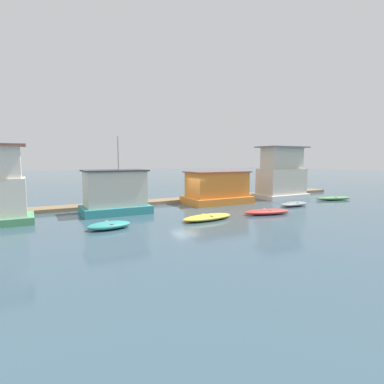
{
  "coord_description": "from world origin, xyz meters",
  "views": [
    {
      "loc": [
        -12.26,
        -23.54,
        4.2
      ],
      "look_at": [
        0.0,
        -1.0,
        1.4
      ],
      "focal_mm": 28.0,
      "sensor_mm": 36.0,
      "label": 1
    }
  ],
  "objects_px": {
    "houseboat_white": "(281,175)",
    "dinghy_red": "(267,212)",
    "houseboat_orange": "(217,188)",
    "dinghy_grey": "(294,204)",
    "dinghy_teal": "(109,225)",
    "dinghy_green": "(333,198)",
    "mooring_post_far_left": "(273,190)",
    "houseboat_teal": "(115,193)",
    "dinghy_yellow": "(207,217)"
  },
  "relations": [
    {
      "from": "houseboat_white",
      "to": "dinghy_red",
      "type": "bearing_deg",
      "value": -140.49
    },
    {
      "from": "houseboat_orange",
      "to": "dinghy_grey",
      "type": "xyz_separation_m",
      "value": [
        5.08,
        -4.88,
        -1.25
      ]
    },
    {
      "from": "houseboat_white",
      "to": "dinghy_teal",
      "type": "xyz_separation_m",
      "value": [
        -19.94,
        -5.8,
        -2.25
      ]
    },
    {
      "from": "dinghy_teal",
      "to": "dinghy_green",
      "type": "relative_size",
      "value": 0.68
    },
    {
      "from": "dinghy_red",
      "to": "dinghy_grey",
      "type": "bearing_deg",
      "value": 21.35
    },
    {
      "from": "houseboat_orange",
      "to": "houseboat_white",
      "type": "distance_m",
      "value": 8.31
    },
    {
      "from": "houseboat_orange",
      "to": "dinghy_green",
      "type": "xyz_separation_m",
      "value": [
        11.79,
        -3.97,
        -1.24
      ]
    },
    {
      "from": "dinghy_grey",
      "to": "mooring_post_far_left",
      "type": "relative_size",
      "value": 2.1
    },
    {
      "from": "dinghy_green",
      "to": "mooring_post_far_left",
      "type": "xyz_separation_m",
      "value": [
        -3.25,
        5.42,
        0.55
      ]
    },
    {
      "from": "dinghy_teal",
      "to": "mooring_post_far_left",
      "type": "bearing_deg",
      "value": 20.0
    },
    {
      "from": "houseboat_teal",
      "to": "houseboat_white",
      "type": "height_order",
      "value": "houseboat_teal"
    },
    {
      "from": "dinghy_yellow",
      "to": "dinghy_green",
      "type": "bearing_deg",
      "value": 8.48
    },
    {
      "from": "houseboat_teal",
      "to": "houseboat_orange",
      "type": "bearing_deg",
      "value": 4.41
    },
    {
      "from": "dinghy_grey",
      "to": "dinghy_yellow",
      "type": "bearing_deg",
      "value": -171.05
    },
    {
      "from": "dinghy_green",
      "to": "dinghy_red",
      "type": "bearing_deg",
      "value": -166.25
    },
    {
      "from": "dinghy_yellow",
      "to": "mooring_post_far_left",
      "type": "bearing_deg",
      "value": 30.27
    },
    {
      "from": "mooring_post_far_left",
      "to": "dinghy_red",
      "type": "bearing_deg",
      "value": -135.5
    },
    {
      "from": "houseboat_teal",
      "to": "houseboat_orange",
      "type": "distance_m",
      "value": 10.03
    },
    {
      "from": "dinghy_teal",
      "to": "dinghy_green",
      "type": "xyz_separation_m",
      "value": [
        23.49,
        1.94,
        -0.02
      ]
    },
    {
      "from": "houseboat_white",
      "to": "houseboat_teal",
      "type": "bearing_deg",
      "value": -177.94
    },
    {
      "from": "houseboat_white",
      "to": "dinghy_grey",
      "type": "bearing_deg",
      "value": -123.6
    },
    {
      "from": "houseboat_orange",
      "to": "dinghy_green",
      "type": "distance_m",
      "value": 12.5
    },
    {
      "from": "houseboat_orange",
      "to": "dinghy_red",
      "type": "height_order",
      "value": "houseboat_orange"
    },
    {
      "from": "dinghy_teal",
      "to": "dinghy_yellow",
      "type": "distance_m",
      "value": 6.66
    },
    {
      "from": "dinghy_red",
      "to": "dinghy_grey",
      "type": "xyz_separation_m",
      "value": [
        4.97,
        1.94,
        -0.01
      ]
    },
    {
      "from": "houseboat_white",
      "to": "dinghy_teal",
      "type": "height_order",
      "value": "houseboat_white"
    },
    {
      "from": "houseboat_orange",
      "to": "mooring_post_far_left",
      "type": "xyz_separation_m",
      "value": [
        8.54,
        1.46,
        -0.69
      ]
    },
    {
      "from": "houseboat_teal",
      "to": "dinghy_grey",
      "type": "relative_size",
      "value": 1.86
    },
    {
      "from": "houseboat_teal",
      "to": "dinghy_grey",
      "type": "height_order",
      "value": "houseboat_teal"
    },
    {
      "from": "dinghy_teal",
      "to": "dinghy_grey",
      "type": "relative_size",
      "value": 0.87
    },
    {
      "from": "houseboat_orange",
      "to": "houseboat_teal",
      "type": "bearing_deg",
      "value": -175.59
    },
    {
      "from": "dinghy_teal",
      "to": "dinghy_yellow",
      "type": "relative_size",
      "value": 0.69
    },
    {
      "from": "houseboat_teal",
      "to": "dinghy_yellow",
      "type": "bearing_deg",
      "value": -49.12
    },
    {
      "from": "dinghy_green",
      "to": "mooring_post_far_left",
      "type": "distance_m",
      "value": 6.35
    },
    {
      "from": "dinghy_teal",
      "to": "mooring_post_far_left",
      "type": "distance_m",
      "value": 21.54
    },
    {
      "from": "dinghy_green",
      "to": "dinghy_grey",
      "type": "bearing_deg",
      "value": -172.23
    },
    {
      "from": "dinghy_red",
      "to": "mooring_post_far_left",
      "type": "height_order",
      "value": "mooring_post_far_left"
    },
    {
      "from": "houseboat_white",
      "to": "dinghy_grey",
      "type": "xyz_separation_m",
      "value": [
        -3.17,
        -4.77,
        -2.28
      ]
    },
    {
      "from": "dinghy_green",
      "to": "houseboat_white",
      "type": "bearing_deg",
      "value": 132.58
    },
    {
      "from": "dinghy_red",
      "to": "mooring_post_far_left",
      "type": "relative_size",
      "value": 2.61
    },
    {
      "from": "houseboat_orange",
      "to": "dinghy_teal",
      "type": "relative_size",
      "value": 2.24
    },
    {
      "from": "dinghy_yellow",
      "to": "houseboat_white",
      "type": "bearing_deg",
      "value": 25.57
    },
    {
      "from": "dinghy_green",
      "to": "houseboat_teal",
      "type": "bearing_deg",
      "value": 171.65
    },
    {
      "from": "houseboat_teal",
      "to": "dinghy_teal",
      "type": "bearing_deg",
      "value": -108.29
    },
    {
      "from": "dinghy_red",
      "to": "houseboat_teal",
      "type": "bearing_deg",
      "value": 149.06
    },
    {
      "from": "dinghy_grey",
      "to": "dinghy_green",
      "type": "height_order",
      "value": "dinghy_green"
    },
    {
      "from": "houseboat_teal",
      "to": "dinghy_red",
      "type": "distance_m",
      "value": 11.86
    },
    {
      "from": "dinghy_grey",
      "to": "houseboat_orange",
      "type": "bearing_deg",
      "value": 136.13
    },
    {
      "from": "houseboat_white",
      "to": "dinghy_yellow",
      "type": "xyz_separation_m",
      "value": [
        -13.3,
        -6.37,
        -2.28
      ]
    },
    {
      "from": "houseboat_orange",
      "to": "houseboat_white",
      "type": "height_order",
      "value": "houseboat_white"
    }
  ]
}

